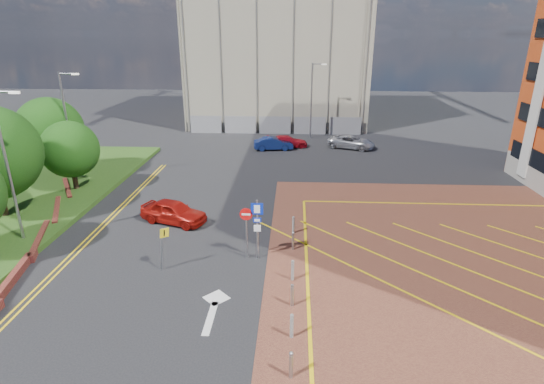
# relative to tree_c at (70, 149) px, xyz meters

# --- Properties ---
(ground) EXTENTS (140.00, 140.00, 0.00)m
(ground) POSITION_rel_tree_c_xyz_m (13.50, -10.00, -3.19)
(ground) COLOR black
(ground) RESTS_ON ground
(forecourt) EXTENTS (26.00, 26.00, 0.02)m
(forecourt) POSITION_rel_tree_c_xyz_m (27.50, -10.00, -3.18)
(forecourt) COLOR brown
(forecourt) RESTS_ON ground
(retaining_wall) EXTENTS (6.06, 20.33, 0.40)m
(retaining_wall) POSITION_rel_tree_c_xyz_m (1.70, -8.00, -2.99)
(retaining_wall) COLOR maroon
(retaining_wall) RESTS_ON ground
(tree_c) EXTENTS (4.00, 4.00, 4.90)m
(tree_c) POSITION_rel_tree_c_xyz_m (0.00, 0.00, 0.00)
(tree_c) COLOR #3D2B1C
(tree_c) RESTS_ON grass_bed
(tree_d) EXTENTS (5.00, 5.00, 6.08)m
(tree_d) POSITION_rel_tree_c_xyz_m (-3.00, 3.00, 0.68)
(tree_d) COLOR #3D2B1C
(tree_d) RESTS_ON grass_bed
(lamp_left_near) EXTENTS (1.53, 0.16, 8.00)m
(lamp_left_near) POSITION_rel_tree_c_xyz_m (1.08, -8.00, 1.47)
(lamp_left_near) COLOR #9EA0A8
(lamp_left_near) RESTS_ON grass_bed
(lamp_left_far) EXTENTS (1.53, 0.16, 8.00)m
(lamp_left_far) POSITION_rel_tree_c_xyz_m (-0.92, 2.00, 1.47)
(lamp_left_far) COLOR #9EA0A8
(lamp_left_far) RESTS_ON grass_bed
(lamp_back) EXTENTS (1.53, 0.16, 8.00)m
(lamp_back) POSITION_rel_tree_c_xyz_m (17.58, 18.00, 1.17)
(lamp_back) COLOR #9EA0A8
(lamp_back) RESTS_ON ground
(sign_cluster) EXTENTS (1.17, 0.12, 3.20)m
(sign_cluster) POSITION_rel_tree_c_xyz_m (13.80, -9.02, -1.24)
(sign_cluster) COLOR #9EA0A8
(sign_cluster) RESTS_ON ground
(warning_sign) EXTENTS (0.58, 0.38, 2.25)m
(warning_sign) POSITION_rel_tree_c_xyz_m (9.58, -10.39, -1.76)
(warning_sign) COLOR #9EA0A8
(warning_sign) RESTS_ON ground
(bollard_row) EXTENTS (0.14, 11.14, 0.90)m
(bollard_row) POSITION_rel_tree_c_xyz_m (15.80, -11.67, -2.72)
(bollard_row) COLOR #9EA0A8
(bollard_row) RESTS_ON forecourt
(construction_building) EXTENTS (21.20, 19.20, 22.00)m
(construction_building) POSITION_rel_tree_c_xyz_m (13.50, 30.00, 7.81)
(construction_building) COLOR #9F9682
(construction_building) RESTS_ON ground
(construction_fence) EXTENTS (21.60, 0.06, 2.00)m
(construction_fence) POSITION_rel_tree_c_xyz_m (14.50, 20.00, -2.19)
(construction_fence) COLOR gray
(construction_fence) RESTS_ON ground
(car_red_left) EXTENTS (4.43, 2.94, 1.40)m
(car_red_left) POSITION_rel_tree_c_xyz_m (8.53, -4.87, -2.49)
(car_red_left) COLOR #A5140E
(car_red_left) RESTS_ON ground
(car_blue_back) EXTENTS (4.02, 1.87, 1.27)m
(car_blue_back) POSITION_rel_tree_c_xyz_m (13.69, 12.78, -2.56)
(car_blue_back) COLOR navy
(car_blue_back) RESTS_ON ground
(car_red_back) EXTENTS (4.32, 2.34, 1.19)m
(car_red_back) POSITION_rel_tree_c_xyz_m (15.04, 13.86, -2.60)
(car_red_back) COLOR #B10F1C
(car_red_back) RESTS_ON ground
(car_silver_back) EXTENTS (5.13, 3.62, 1.30)m
(car_silver_back) POSITION_rel_tree_c_xyz_m (21.46, 13.83, -2.54)
(car_silver_back) COLOR #B3B4BB
(car_silver_back) RESTS_ON ground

